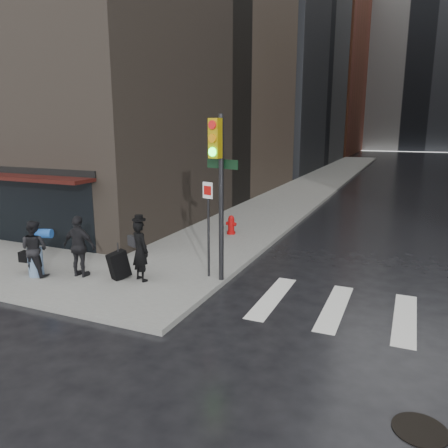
{
  "coord_description": "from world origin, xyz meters",
  "views": [
    {
      "loc": [
        6.57,
        -9.26,
        4.38
      ],
      "look_at": [
        1.19,
        3.16,
        1.3
      ],
      "focal_mm": 35.0,
      "sensor_mm": 36.0,
      "label": 1
    }
  ],
  "objects_px": {
    "man_greycoat": "(79,246)",
    "traffic_light": "(218,176)",
    "man_overcoat": "(136,253)",
    "fire_hydrant": "(231,226)",
    "man_jeans": "(34,248)"
  },
  "relations": [
    {
      "from": "man_greycoat",
      "to": "traffic_light",
      "type": "height_order",
      "value": "traffic_light"
    },
    {
      "from": "man_overcoat",
      "to": "fire_hydrant",
      "type": "bearing_deg",
      "value": -70.02
    },
    {
      "from": "man_jeans",
      "to": "fire_hydrant",
      "type": "height_order",
      "value": "man_jeans"
    },
    {
      "from": "man_jeans",
      "to": "man_greycoat",
      "type": "distance_m",
      "value": 1.3
    },
    {
      "from": "fire_hydrant",
      "to": "man_greycoat",
      "type": "bearing_deg",
      "value": -108.05
    },
    {
      "from": "traffic_light",
      "to": "man_overcoat",
      "type": "bearing_deg",
      "value": -143.42
    },
    {
      "from": "man_greycoat",
      "to": "fire_hydrant",
      "type": "xyz_separation_m",
      "value": [
        2.05,
        6.28,
        -0.54
      ]
    },
    {
      "from": "man_jeans",
      "to": "fire_hydrant",
      "type": "relative_size",
      "value": 2.16
    },
    {
      "from": "man_jeans",
      "to": "traffic_light",
      "type": "xyz_separation_m",
      "value": [
        4.94,
        1.72,
        2.1
      ]
    },
    {
      "from": "man_jeans",
      "to": "fire_hydrant",
      "type": "xyz_separation_m",
      "value": [
        3.25,
        6.76,
        -0.48
      ]
    },
    {
      "from": "man_overcoat",
      "to": "fire_hydrant",
      "type": "height_order",
      "value": "man_overcoat"
    },
    {
      "from": "man_greycoat",
      "to": "traffic_light",
      "type": "bearing_deg",
      "value": -165.11
    },
    {
      "from": "man_overcoat",
      "to": "traffic_light",
      "type": "distance_m",
      "value": 3.11
    },
    {
      "from": "traffic_light",
      "to": "fire_hydrant",
      "type": "distance_m",
      "value": 5.9
    },
    {
      "from": "man_jeans",
      "to": "fire_hydrant",
      "type": "distance_m",
      "value": 7.52
    }
  ]
}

